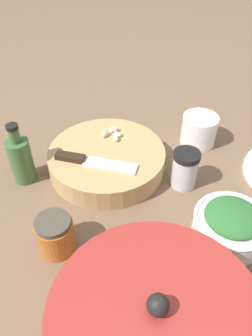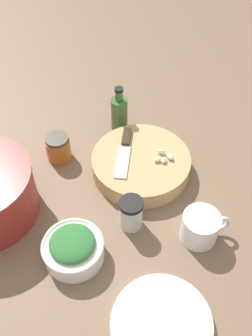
{
  "view_description": "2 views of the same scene",
  "coord_description": "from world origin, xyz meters",
  "px_view_note": "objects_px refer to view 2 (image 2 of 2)",
  "views": [
    {
      "loc": [
        0.11,
        0.49,
        0.53
      ],
      "look_at": [
        0.06,
        -0.05,
        0.05
      ],
      "focal_mm": 35.0,
      "sensor_mm": 36.0,
      "label": 1
    },
    {
      "loc": [
        -0.58,
        0.09,
        0.8
      ],
      "look_at": [
        0.08,
        -0.06,
        0.04
      ],
      "focal_mm": 40.0,
      "sensor_mm": 36.0,
      "label": 2
    }
  ],
  "objects_px": {
    "cutting_board": "(141,164)",
    "herb_bowl": "(73,248)",
    "honey_jar": "(58,148)",
    "oil_bottle": "(119,113)",
    "plate_stack": "(162,323)",
    "coffee_mug": "(201,227)",
    "chef_knife": "(125,149)",
    "garlic_cloves": "(164,157)",
    "spice_jar": "(131,213)"
  },
  "relations": [
    {
      "from": "oil_bottle",
      "to": "coffee_mug",
      "type": "bearing_deg",
      "value": -166.7
    },
    {
      "from": "plate_stack",
      "to": "chef_knife",
      "type": "bearing_deg",
      "value": -3.61
    },
    {
      "from": "honey_jar",
      "to": "herb_bowl",
      "type": "bearing_deg",
      "value": 179.52
    },
    {
      "from": "oil_bottle",
      "to": "herb_bowl",
      "type": "bearing_deg",
      "value": 154.21
    },
    {
      "from": "garlic_cloves",
      "to": "chef_knife",
      "type": "bearing_deg",
      "value": 61.16
    },
    {
      "from": "herb_bowl",
      "to": "garlic_cloves",
      "type": "bearing_deg",
      "value": -53.36
    },
    {
      "from": "cutting_board",
      "to": "garlic_cloves",
      "type": "height_order",
      "value": "garlic_cloves"
    },
    {
      "from": "spice_jar",
      "to": "oil_bottle",
      "type": "height_order",
      "value": "oil_bottle"
    },
    {
      "from": "herb_bowl",
      "to": "coffee_mug",
      "type": "height_order",
      "value": "coffee_mug"
    },
    {
      "from": "coffee_mug",
      "to": "spice_jar",
      "type": "bearing_deg",
      "value": 64.84
    },
    {
      "from": "honey_jar",
      "to": "spice_jar",
      "type": "bearing_deg",
      "value": -151.72
    },
    {
      "from": "cutting_board",
      "to": "garlic_cloves",
      "type": "distance_m",
      "value": 0.07
    },
    {
      "from": "cutting_board",
      "to": "honey_jar",
      "type": "relative_size",
      "value": 3.57
    },
    {
      "from": "cutting_board",
      "to": "oil_bottle",
      "type": "relative_size",
      "value": 1.83
    },
    {
      "from": "cutting_board",
      "to": "spice_jar",
      "type": "height_order",
      "value": "spice_jar"
    },
    {
      "from": "garlic_cloves",
      "to": "honey_jar",
      "type": "xyz_separation_m",
      "value": [
        0.12,
        0.28,
        -0.02
      ]
    },
    {
      "from": "herb_bowl",
      "to": "chef_knife",
      "type": "bearing_deg",
      "value": -34.74
    },
    {
      "from": "garlic_cloves",
      "to": "plate_stack",
      "type": "relative_size",
      "value": 0.27
    },
    {
      "from": "chef_knife",
      "to": "herb_bowl",
      "type": "xyz_separation_m",
      "value": [
        -0.27,
        0.18,
        -0.02
      ]
    },
    {
      "from": "oil_bottle",
      "to": "chef_knife",
      "type": "bearing_deg",
      "value": 172.87
    },
    {
      "from": "coffee_mug",
      "to": "oil_bottle",
      "type": "relative_size",
      "value": 0.81
    },
    {
      "from": "chef_knife",
      "to": "oil_bottle",
      "type": "height_order",
      "value": "oil_bottle"
    },
    {
      "from": "coffee_mug",
      "to": "plate_stack",
      "type": "height_order",
      "value": "coffee_mug"
    },
    {
      "from": "honey_jar",
      "to": "chef_knife",
      "type": "bearing_deg",
      "value": -110.58
    },
    {
      "from": "garlic_cloves",
      "to": "spice_jar",
      "type": "xyz_separation_m",
      "value": [
        -0.15,
        0.13,
        -0.01
      ]
    },
    {
      "from": "plate_stack",
      "to": "oil_bottle",
      "type": "height_order",
      "value": "oil_bottle"
    },
    {
      "from": "cutting_board",
      "to": "herb_bowl",
      "type": "xyz_separation_m",
      "value": [
        -0.23,
        0.22,
        0.01
      ]
    },
    {
      "from": "cutting_board",
      "to": "coffee_mug",
      "type": "bearing_deg",
      "value": -160.98
    },
    {
      "from": "garlic_cloves",
      "to": "coffee_mug",
      "type": "distance_m",
      "value": 0.23
    },
    {
      "from": "chef_knife",
      "to": "herb_bowl",
      "type": "distance_m",
      "value": 0.32
    },
    {
      "from": "spice_jar",
      "to": "honey_jar",
      "type": "bearing_deg",
      "value": 28.28
    },
    {
      "from": "cutting_board",
      "to": "plate_stack",
      "type": "height_order",
      "value": "cutting_board"
    },
    {
      "from": "garlic_cloves",
      "to": "coffee_mug",
      "type": "height_order",
      "value": "coffee_mug"
    },
    {
      "from": "coffee_mug",
      "to": "oil_bottle",
      "type": "xyz_separation_m",
      "value": [
        0.44,
        0.1,
        0.02
      ]
    },
    {
      "from": "chef_knife",
      "to": "honey_jar",
      "type": "height_order",
      "value": "honey_jar"
    },
    {
      "from": "plate_stack",
      "to": "honey_jar",
      "type": "distance_m",
      "value": 0.56
    },
    {
      "from": "honey_jar",
      "to": "oil_bottle",
      "type": "distance_m",
      "value": 0.22
    },
    {
      "from": "cutting_board",
      "to": "honey_jar",
      "type": "xyz_separation_m",
      "value": [
        0.11,
        0.22,
        0.01
      ]
    },
    {
      "from": "spice_jar",
      "to": "honey_jar",
      "type": "xyz_separation_m",
      "value": [
        0.28,
        0.15,
        -0.01
      ]
    },
    {
      "from": "cutting_board",
      "to": "coffee_mug",
      "type": "height_order",
      "value": "coffee_mug"
    },
    {
      "from": "cutting_board",
      "to": "herb_bowl",
      "type": "height_order",
      "value": "herb_bowl"
    },
    {
      "from": "coffee_mug",
      "to": "plate_stack",
      "type": "relative_size",
      "value": 0.56
    },
    {
      "from": "spice_jar",
      "to": "coffee_mug",
      "type": "distance_m",
      "value": 0.17
    },
    {
      "from": "garlic_cloves",
      "to": "oil_bottle",
      "type": "height_order",
      "value": "oil_bottle"
    },
    {
      "from": "herb_bowl",
      "to": "coffee_mug",
      "type": "xyz_separation_m",
      "value": [
        -0.02,
        -0.31,
        0.0
      ]
    },
    {
      "from": "plate_stack",
      "to": "honey_jar",
      "type": "bearing_deg",
      "value": 15.82
    },
    {
      "from": "herb_bowl",
      "to": "coffee_mug",
      "type": "relative_size",
      "value": 1.2
    },
    {
      "from": "chef_knife",
      "to": "honey_jar",
      "type": "relative_size",
      "value": 2.42
    },
    {
      "from": "honey_jar",
      "to": "cutting_board",
      "type": "bearing_deg",
      "value": -115.62
    },
    {
      "from": "coffee_mug",
      "to": "oil_bottle",
      "type": "height_order",
      "value": "oil_bottle"
    }
  ]
}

